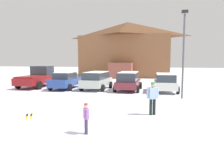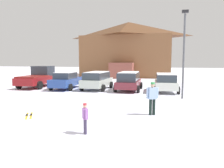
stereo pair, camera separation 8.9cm
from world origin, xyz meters
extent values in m
plane|color=silver|center=(0.00, 0.00, 0.00)|extent=(160.00, 160.00, 0.00)
cube|color=brown|center=(-2.29, 33.30, 3.38)|extent=(14.90, 10.33, 6.77)
pyramid|color=#512F19|center=(-2.29, 33.30, 8.08)|extent=(15.52, 10.94, 2.63)
cube|color=brown|center=(-2.44, 27.41, 1.20)|extent=(3.64, 1.89, 2.40)
cube|color=#294794|center=(-5.42, 14.26, 0.67)|extent=(1.98, 4.77, 0.70)
cube|color=#2D3842|center=(-5.41, 14.03, 1.30)|extent=(1.66, 2.51, 0.56)
cube|color=white|center=(-5.41, 14.03, 1.61)|extent=(1.55, 2.38, 0.06)
cylinder|color=black|center=(-6.43, 15.67, 0.32)|extent=(0.25, 0.65, 0.64)
cylinder|color=black|center=(-4.54, 15.76, 0.32)|extent=(0.25, 0.65, 0.64)
cylinder|color=black|center=(-6.29, 12.77, 0.32)|extent=(0.25, 0.65, 0.64)
cylinder|color=black|center=(-4.40, 12.86, 0.32)|extent=(0.25, 0.65, 0.64)
cube|color=beige|center=(-2.36, 14.49, 0.66)|extent=(2.05, 4.46, 0.68)
cube|color=#2D3842|center=(-2.36, 14.40, 1.31)|extent=(1.78, 3.40, 0.62)
cube|color=white|center=(-2.36, 14.40, 1.65)|extent=(1.67, 3.23, 0.06)
cylinder|color=black|center=(-3.32, 15.88, 0.32)|extent=(0.24, 0.65, 0.64)
cylinder|color=black|center=(-1.30, 15.81, 0.32)|extent=(0.24, 0.65, 0.64)
cylinder|color=black|center=(-3.42, 13.16, 0.32)|extent=(0.24, 0.65, 0.64)
cylinder|color=black|center=(-1.40, 13.09, 0.32)|extent=(0.24, 0.65, 0.64)
cube|color=maroon|center=(0.70, 14.45, 0.61)|extent=(1.90, 4.51, 0.57)
cube|color=#2D3842|center=(0.70, 14.36, 1.27)|extent=(1.67, 3.43, 0.74)
cube|color=white|center=(0.70, 14.36, 1.67)|extent=(1.56, 3.26, 0.06)
cylinder|color=black|center=(-0.32, 15.83, 0.32)|extent=(0.23, 0.64, 0.64)
cylinder|color=black|center=(1.69, 15.85, 0.32)|extent=(0.23, 0.64, 0.64)
cylinder|color=black|center=(-0.29, 13.05, 0.32)|extent=(0.23, 0.64, 0.64)
cylinder|color=black|center=(1.71, 13.07, 0.32)|extent=(0.23, 0.64, 0.64)
cube|color=white|center=(3.95, 14.29, 0.63)|extent=(2.01, 4.24, 0.63)
cube|color=#2D3842|center=(3.96, 14.20, 1.25)|extent=(1.75, 3.23, 0.59)
cube|color=white|center=(3.96, 14.20, 1.57)|extent=(1.63, 3.07, 0.06)
cylinder|color=black|center=(2.92, 15.52, 0.32)|extent=(0.25, 0.65, 0.64)
cylinder|color=black|center=(4.85, 15.62, 0.32)|extent=(0.25, 0.65, 0.64)
cylinder|color=black|center=(3.06, 12.95, 0.32)|extent=(0.25, 0.65, 0.64)
cylinder|color=black|center=(4.99, 13.05, 0.32)|extent=(0.25, 0.65, 0.64)
cube|color=maroon|center=(-8.86, 14.83, 0.75)|extent=(2.29, 5.70, 0.70)
cube|color=#2D3842|center=(-8.91, 15.96, 1.62)|extent=(1.95, 1.88, 1.05)
cube|color=maroon|center=(-8.81, 13.85, 1.16)|extent=(2.17, 3.18, 0.12)
cylinder|color=black|center=(-10.04, 16.47, 0.40)|extent=(0.30, 0.81, 0.80)
cylinder|color=black|center=(-7.83, 16.57, 0.40)|extent=(0.30, 0.81, 0.80)
cylinder|color=black|center=(-9.89, 13.10, 0.40)|extent=(0.30, 0.81, 0.80)
cylinder|color=black|center=(-7.68, 13.20, 0.40)|extent=(0.30, 0.81, 0.80)
cylinder|color=black|center=(3.30, 5.67, 0.41)|extent=(0.15, 0.15, 0.82)
cylinder|color=black|center=(3.14, 5.61, 0.41)|extent=(0.15, 0.15, 0.82)
cube|color=#9ABAE3|center=(3.22, 5.64, 1.11)|extent=(0.46, 0.38, 0.58)
cylinder|color=#9ABAE3|center=(3.45, 5.74, 1.12)|extent=(0.11, 0.11, 0.55)
cylinder|color=#9ABAE3|center=(2.98, 5.54, 1.12)|extent=(0.11, 0.11, 0.55)
sphere|color=tan|center=(3.22, 5.64, 1.50)|extent=(0.21, 0.21, 0.21)
cylinder|color=#3B9C51|center=(3.22, 5.64, 1.62)|extent=(0.20, 0.20, 0.10)
cylinder|color=#38304A|center=(0.94, 2.13, 0.29)|extent=(0.10, 0.10, 0.57)
cylinder|color=#38304A|center=(0.88, 2.24, 0.29)|extent=(0.10, 0.10, 0.57)
cube|color=#945BA8|center=(0.91, 2.18, 0.77)|extent=(0.29, 0.33, 0.40)
cylinder|color=#945BA8|center=(1.00, 2.03, 0.78)|extent=(0.08, 0.08, 0.38)
cylinder|color=#945BA8|center=(0.82, 2.34, 0.78)|extent=(0.08, 0.08, 0.38)
sphere|color=tan|center=(0.91, 2.18, 1.05)|extent=(0.15, 0.15, 0.15)
cylinder|color=#BA3239|center=(0.91, 2.18, 1.13)|extent=(0.14, 0.14, 0.07)
cube|color=gold|center=(-2.64, 4.11, 0.01)|extent=(0.77, 1.22, 0.02)
cube|color=black|center=(-2.67, 4.15, 0.05)|extent=(0.17, 0.21, 0.06)
cube|color=gold|center=(-2.82, 4.01, 0.01)|extent=(0.77, 1.22, 0.02)
cube|color=black|center=(-2.84, 4.05, 0.05)|extent=(0.17, 0.21, 0.06)
cylinder|color=#515459|center=(5.12, 10.96, 2.98)|extent=(0.14, 0.14, 5.97)
cube|color=#232326|center=(5.12, 10.96, 6.12)|extent=(0.44, 0.24, 0.20)
camera|label=1|loc=(3.60, -5.36, 2.74)|focal=35.00mm
camera|label=2|loc=(3.69, -5.34, 2.74)|focal=35.00mm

